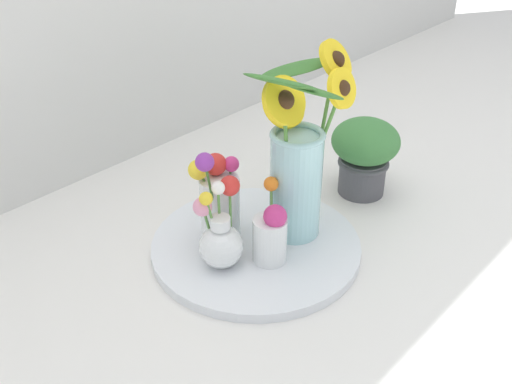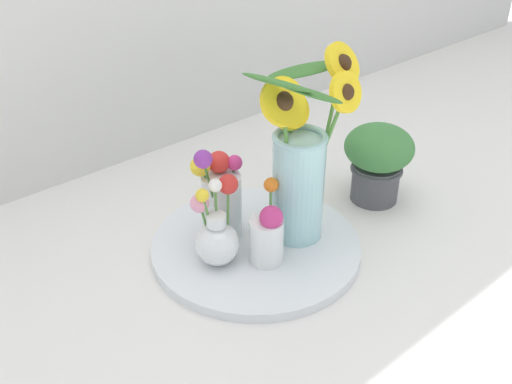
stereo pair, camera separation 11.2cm
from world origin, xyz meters
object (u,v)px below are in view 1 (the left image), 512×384
object	(u,v)px
mason_jar_sunflowers	(297,162)
vase_bulb_right	(220,236)
potted_plant	(365,152)
vase_small_back	(218,199)
vase_small_center	(271,233)
serving_tray	(256,246)

from	to	relation	value
mason_jar_sunflowers	vase_bulb_right	distance (m)	0.20
mason_jar_sunflowers	potted_plant	size ratio (longest dim) A/B	2.14
vase_bulb_right	vase_small_back	bearing A→B (deg)	47.54
vase_small_center	potted_plant	bearing A→B (deg)	4.79
serving_tray	vase_bulb_right	xyz separation A→B (m)	(-0.09, 0.00, 0.07)
vase_small_center	vase_small_back	world-z (taller)	vase_small_back
vase_bulb_right	potted_plant	world-z (taller)	vase_bulb_right
potted_plant	vase_small_center	bearing A→B (deg)	-175.21
vase_small_center	potted_plant	xyz separation A→B (m)	(0.35, 0.03, 0.02)
serving_tray	mason_jar_sunflowers	world-z (taller)	mason_jar_sunflowers
serving_tray	vase_bulb_right	size ratio (longest dim) A/B	2.43
mason_jar_sunflowers	vase_small_back	bearing A→B (deg)	138.02
potted_plant	mason_jar_sunflowers	bearing A→B (deg)	-178.94
vase_small_center	vase_small_back	distance (m)	0.13
serving_tray	mason_jar_sunflowers	bearing A→B (deg)	-20.67
vase_small_back	serving_tray	bearing A→B (deg)	-66.37
mason_jar_sunflowers	vase_small_center	distance (m)	0.14
vase_small_center	vase_bulb_right	distance (m)	0.09
vase_small_back	vase_small_center	bearing A→B (deg)	-85.08
serving_tray	vase_small_center	xyz separation A→B (m)	(-0.02, -0.06, 0.07)
vase_bulb_right	potted_plant	distance (m)	0.42
potted_plant	serving_tray	bearing A→B (deg)	175.38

